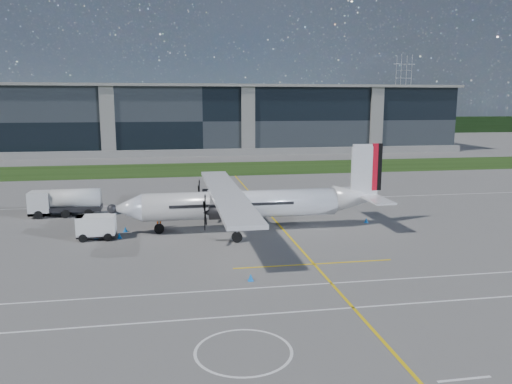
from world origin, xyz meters
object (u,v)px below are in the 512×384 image
turboprop_aircraft (251,188)px  baggage_tug (97,227)px  safety_cone_fwd (96,236)px  safety_cone_tail (366,220)px  pylon_east (403,93)px  safety_cone_nose_stbd (125,229)px  safety_cone_portwing (251,277)px  fuel_tanker_truck (60,203)px  safety_cone_nose_port (119,235)px  ground_crew_person (159,217)px

turboprop_aircraft → baggage_tug: bearing=-176.4°
safety_cone_fwd → safety_cone_tail: 25.45m
turboprop_aircraft → safety_cone_fwd: size_ratio=52.41×
pylon_east → safety_cone_nose_stbd: size_ratio=60.00×
pylon_east → safety_cone_portwing: (-87.13, -158.62, -14.75)m
turboprop_aircraft → fuel_tanker_truck: turboprop_aircraft is taller
safety_cone_fwd → safety_cone_tail: same height
safety_cone_portwing → safety_cone_nose_port: bearing=128.0°
safety_cone_fwd → safety_cone_nose_stbd: same height
ground_crew_person → safety_cone_portwing: (6.25, -15.39, -0.82)m
ground_crew_person → safety_cone_fwd: (-5.34, -2.85, -0.82)m
baggage_tug → safety_cone_nose_port: baggage_tug is taller
safety_cone_nose_stbd → turboprop_aircraft: bearing=-5.7°
fuel_tanker_truck → safety_cone_nose_port: fuel_tanker_truck is taller
safety_cone_fwd → safety_cone_nose_port: 1.98m
safety_cone_fwd → safety_cone_nose_stbd: (2.29, 1.94, 0.00)m
pylon_east → baggage_tug: size_ratio=8.75×
fuel_tanker_truck → safety_cone_fwd: size_ratio=15.02×
ground_crew_person → baggage_tug: bearing=148.0°
safety_cone_fwd → safety_cone_nose_stbd: 3.00m
ground_crew_person → safety_cone_nose_port: ground_crew_person is taller
safety_cone_nose_stbd → ground_crew_person: bearing=16.6°
fuel_tanker_truck → safety_cone_fwd: bearing=-63.4°
turboprop_aircraft → safety_cone_nose_port: 12.43m
ground_crew_person → safety_cone_portwing: bearing=-128.7°
safety_cone_fwd → safety_cone_nose_stbd: bearing=40.2°
pylon_east → baggage_tug: (-98.66, -146.13, -13.97)m
pylon_east → safety_cone_tail: (-73.32, -144.54, -14.75)m
pylon_east → safety_cone_nose_stbd: (-96.43, -144.14, -14.75)m
fuel_tanker_truck → safety_cone_nose_stbd: fuel_tanker_truck is taller
safety_cone_nose_port → safety_cone_nose_stbd: size_ratio=1.00×
baggage_tug → safety_cone_nose_stbd: 3.09m
pylon_east → safety_cone_tail: pylon_east is taller
turboprop_aircraft → safety_cone_portwing: turboprop_aircraft is taller
safety_cone_nose_port → safety_cone_tail: (23.44, 1.77, 0.00)m
fuel_tanker_truck → turboprop_aircraft: bearing=-25.5°
pylon_east → safety_cone_tail: 162.74m
baggage_tug → ground_crew_person: size_ratio=1.60×
pylon_east → safety_cone_nose_port: (-96.76, -146.31, -14.75)m
safety_cone_nose_stbd → safety_cone_portwing: bearing=-57.3°
baggage_tug → ground_crew_person: (5.28, 2.90, 0.04)m
baggage_tug → safety_cone_fwd: (-0.06, 0.06, -0.78)m
turboprop_aircraft → fuel_tanker_truck: bearing=154.5°
ground_crew_person → safety_cone_nose_stbd: ground_crew_person is taller
baggage_tug → safety_cone_fwd: size_ratio=6.85×
safety_cone_tail → pylon_east: bearing=63.1°
fuel_tanker_truck → safety_cone_portwing: 27.70m
turboprop_aircraft → safety_cone_fwd: (-13.79, -0.80, -3.68)m
safety_cone_nose_stbd → safety_cone_tail: bearing=-1.0°
baggage_tug → safety_cone_fwd: 0.78m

